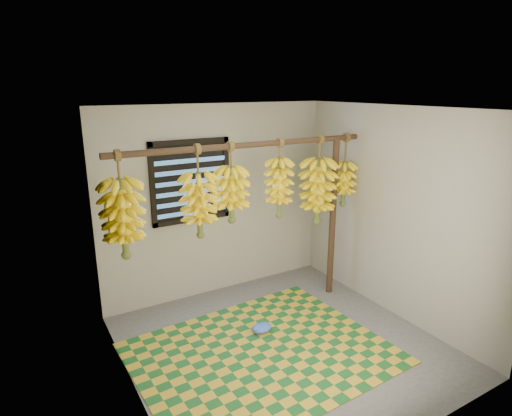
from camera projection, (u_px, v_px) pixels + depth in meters
floor at (283, 346)px, 4.44m from camera, size 3.00×3.00×0.01m
ceiling at (288, 108)px, 3.78m from camera, size 3.00×3.00×0.01m
wall_back at (217, 201)px, 5.36m from camera, size 3.00×0.01×2.40m
wall_left at (127, 269)px, 3.38m from camera, size 0.01×3.00×2.40m
wall_right at (395, 214)px, 4.85m from camera, size 0.01×3.00×2.40m
window at (191, 182)px, 5.08m from camera, size 1.00×0.04×1.00m
hanging_pole at (249, 145)px, 4.47m from camera, size 3.00×0.06×0.06m
support_post at (333, 219)px, 5.33m from camera, size 0.08×0.08×2.00m
woven_mat at (262, 353)px, 4.30m from camera, size 2.52×2.06×0.01m
plastic_bag at (262, 328)px, 4.65m from camera, size 0.25×0.19×0.09m
banana_bunch_a at (123, 219)px, 3.97m from camera, size 0.38×0.38×1.03m
banana_bunch_b at (199, 205)px, 4.34m from camera, size 0.37×0.37×0.96m
banana_bunch_c at (231, 194)px, 4.50m from camera, size 0.37×0.37×0.86m
banana_bunch_d at (279, 187)px, 4.80m from camera, size 0.30×0.30×0.89m
banana_bunch_e at (318, 191)px, 5.10m from camera, size 0.40×0.40×1.06m
banana_bunch_f at (344, 184)px, 5.29m from camera, size 0.29×0.29×0.90m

